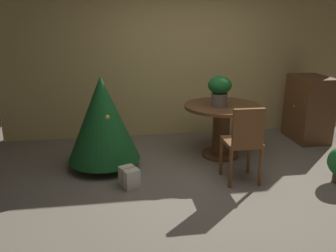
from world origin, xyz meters
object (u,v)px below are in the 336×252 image
(wooden_chair_near, at_px, (244,140))
(gift_box_cream, at_px, (129,177))
(flower_vase, at_px, (220,89))
(wooden_cabinet, at_px, (309,109))
(round_dining_table, at_px, (221,122))
(holiday_tree, at_px, (102,119))

(wooden_chair_near, bearing_deg, gift_box_cream, 175.47)
(flower_vase, bearing_deg, wooden_cabinet, 17.81)
(wooden_chair_near, relative_size, gift_box_cream, 3.26)
(round_dining_table, xyz_separation_m, gift_box_cream, (-1.38, -0.79, -0.40))
(gift_box_cream, bearing_deg, holiday_tree, 115.40)
(gift_box_cream, relative_size, wooden_cabinet, 0.28)
(gift_box_cream, height_order, wooden_cabinet, wooden_cabinet)
(flower_vase, bearing_deg, gift_box_cream, -150.60)
(round_dining_table, distance_m, gift_box_cream, 1.64)
(wooden_chair_near, relative_size, holiday_tree, 0.78)
(round_dining_table, relative_size, holiday_tree, 0.86)
(round_dining_table, bearing_deg, holiday_tree, -174.90)
(gift_box_cream, bearing_deg, wooden_cabinet, 23.10)
(wooden_chair_near, xyz_separation_m, gift_box_cream, (-1.38, 0.11, -0.44))
(flower_vase, xyz_separation_m, gift_box_cream, (-1.31, -0.74, -0.90))
(round_dining_table, xyz_separation_m, wooden_chair_near, (0.00, -0.90, 0.03))
(gift_box_cream, bearing_deg, wooden_chair_near, -4.53)
(wooden_chair_near, bearing_deg, round_dining_table, 90.00)
(flower_vase, height_order, gift_box_cream, flower_vase)
(round_dining_table, height_order, wooden_cabinet, wooden_cabinet)
(wooden_chair_near, xyz_separation_m, wooden_cabinet, (1.64, 1.40, -0.02))
(flower_vase, xyz_separation_m, holiday_tree, (-1.62, -0.10, -0.34))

